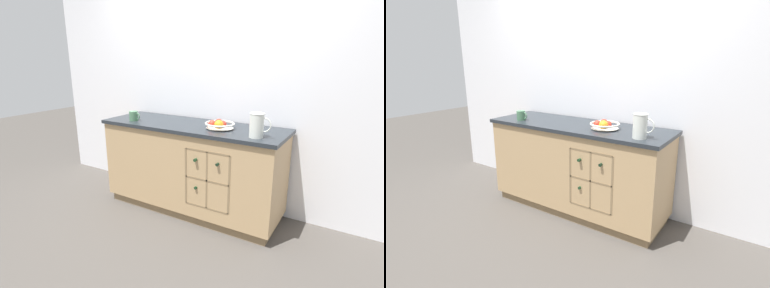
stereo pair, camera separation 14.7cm
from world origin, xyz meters
The scene contains 6 objects.
ground_plane centered at (0.00, 0.00, 0.00)m, with size 14.00×14.00×0.00m, color #4C4742.
back_wall centered at (0.00, 0.36, 1.27)m, with size 4.40×0.06×2.55m, color white.
kitchen_island centered at (0.00, 0.00, 0.47)m, with size 1.88×0.64×0.93m.
fruit_bowl centered at (0.32, -0.04, 0.97)m, with size 0.28×0.28×0.09m.
white_pitcher centered at (0.72, -0.16, 1.04)m, with size 0.18×0.12×0.21m.
ceramic_mug centered at (-0.62, -0.16, 0.98)m, with size 0.13×0.09×0.10m.
Camera 2 is at (1.63, -2.42, 1.57)m, focal length 28.00 mm.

